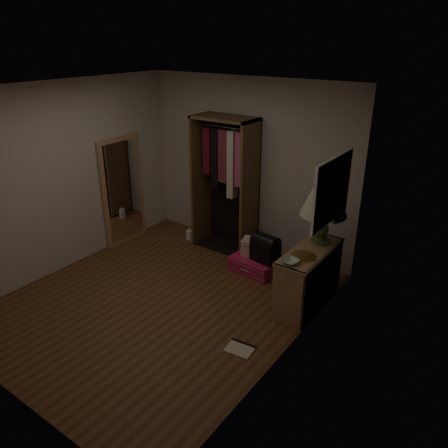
% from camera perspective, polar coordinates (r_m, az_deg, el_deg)
% --- Properties ---
extents(ground, '(4.00, 4.00, 0.00)m').
position_cam_1_polar(ground, '(5.73, -8.10, -9.78)').
color(ground, '#523117').
rests_on(ground, ground).
extents(room_walls, '(3.52, 4.02, 2.60)m').
position_cam_1_polar(room_walls, '(5.05, -8.10, 4.53)').
color(room_walls, '#BEB6A9').
rests_on(room_walls, ground).
extents(console_bookshelf, '(0.42, 1.12, 0.75)m').
position_cam_1_polar(console_bookshelf, '(5.53, 11.11, -6.54)').
color(console_bookshelf, '#946C47').
rests_on(console_bookshelf, ground).
extents(open_wardrobe, '(0.95, 0.50, 2.05)m').
position_cam_1_polar(open_wardrobe, '(6.60, 0.44, 6.65)').
color(open_wardrobe, brown).
rests_on(open_wardrobe, ground).
extents(floor_mirror, '(0.06, 0.80, 1.70)m').
position_cam_1_polar(floor_mirror, '(7.11, -13.06, 4.25)').
color(floor_mirror, '#B17C56').
rests_on(floor_mirror, ground).
extents(pink_suitcase, '(0.71, 0.54, 0.21)m').
position_cam_1_polar(pink_suitcase, '(6.28, 4.07, -5.26)').
color(pink_suitcase, '#C51851').
rests_on(pink_suitcase, ground).
extents(train_case, '(0.41, 0.34, 0.26)m').
position_cam_1_polar(train_case, '(6.27, 4.03, -3.02)').
color(train_case, '#C6B197').
rests_on(train_case, pink_suitcase).
extents(black_bag, '(0.41, 0.30, 0.41)m').
position_cam_1_polar(black_bag, '(6.08, 5.42, -3.02)').
color(black_bag, black).
rests_on(black_bag, pink_suitcase).
extents(table_lamp, '(0.67, 0.67, 0.71)m').
position_cam_1_polar(table_lamp, '(5.36, 12.96, 2.69)').
color(table_lamp, '#3C4D25').
rests_on(table_lamp, console_bookshelf).
extents(brass_tray, '(0.34, 0.34, 0.02)m').
position_cam_1_polar(brass_tray, '(5.16, 10.33, -4.16)').
color(brass_tray, '#AD8B42').
rests_on(brass_tray, console_bookshelf).
extents(ceramic_bowl, '(0.23, 0.23, 0.05)m').
position_cam_1_polar(ceramic_bowl, '(4.99, 8.66, -4.88)').
color(ceramic_bowl, '#9BBAA0').
rests_on(ceramic_bowl, console_bookshelf).
extents(white_jug, '(0.12, 0.12, 0.19)m').
position_cam_1_polar(white_jug, '(7.24, -4.53, -1.41)').
color(white_jug, white).
rests_on(white_jug, ground).
extents(floor_book, '(0.31, 0.26, 0.03)m').
position_cam_1_polar(floor_book, '(4.90, 2.18, -15.91)').
color(floor_book, beige).
rests_on(floor_book, ground).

